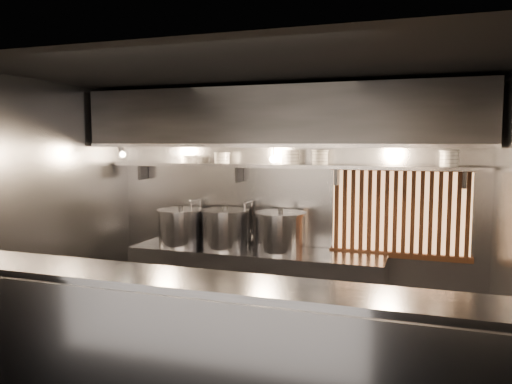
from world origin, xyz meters
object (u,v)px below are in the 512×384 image
Objects in this scene: pendant_bulb at (273,159)px; stock_pot_mid at (225,229)px; heat_lamp at (121,150)px; stock_pot_left at (181,227)px; stock_pot_right at (280,232)px.

stock_pot_mid is at bearing -173.58° from pendant_bulb.
heat_lamp reaches higher than stock_pot_left.
heat_lamp reaches higher than pendant_bulb.
stock_pot_mid is (0.59, -0.00, 0.01)m from stock_pot_left.
stock_pot_mid is at bearing -178.64° from stock_pot_right.
stock_pot_right is (1.90, 0.30, -0.94)m from heat_lamp.
heat_lamp is 0.45× the size of stock_pot_left.
stock_pot_right is at bearing 0.58° from stock_pot_left.
heat_lamp is 1.87× the size of pendant_bulb.
stock_pot_right is at bearing -26.59° from pendant_bulb.
heat_lamp is at bearing -166.87° from stock_pot_mid.
pendant_bulb is 0.30× the size of stock_pot_right.
heat_lamp is 1.17m from stock_pot_left.
heat_lamp is at bearing -155.53° from stock_pot_left.
stock_pot_mid is (-0.58, -0.07, -0.83)m from pendant_bulb.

